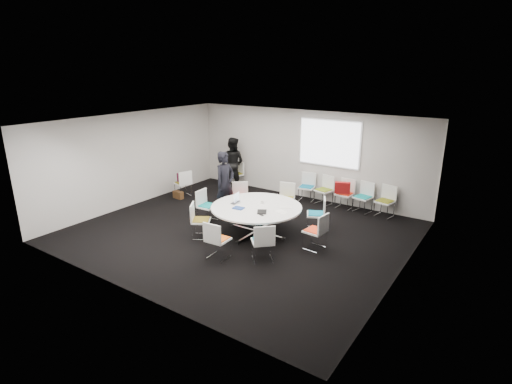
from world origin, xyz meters
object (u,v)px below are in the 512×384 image
Objects in this scene: chair_ring_g at (218,247)px; chair_spare_left at (183,188)px; chair_back_a at (307,192)px; cup at (262,202)px; chair_back_e at (385,207)px; conference_table at (256,213)px; person_main at (225,184)px; chair_back_d at (363,203)px; chair_person_back at (236,179)px; chair_back_b at (324,196)px; chair_ring_f at (201,227)px; person_back at (232,163)px; chair_ring_d at (241,204)px; chair_ring_b at (316,220)px; laptop at (237,203)px; chair_ring_a at (315,238)px; chair_ring_c at (285,204)px; chair_back_c at (344,199)px; brown_bag at (178,195)px; chair_ring_e at (207,212)px; chair_ring_h at (263,249)px.

chair_spare_left is at bearing 140.22° from chair_ring_g.
cup is at bearing 82.80° from chair_back_a.
chair_back_e is at bearing 61.09° from chair_ring_g.
conference_table is 2.59× the size of chair_ring_g.
conference_table is at bearing -106.44° from person_main.
chair_back_a is at bearing 12.72° from chair_back_d.
chair_ring_g is at bearing 75.54° from chair_back_e.
chair_back_b is at bearing -159.52° from chair_person_back.
chair_ring_g is at bearing -139.22° from person_main.
person_back is (-1.93, 3.84, 0.61)m from chair_ring_f.
chair_ring_b is at bearing 139.34° from chair_ring_d.
person_main reaches higher than chair_back_a.
laptop is (-2.87, -3.12, 0.47)m from chair_back_e.
laptop is at bearing 97.93° from chair_ring_a.
chair_spare_left is at bearing -161.79° from chair_ring_f.
chair_back_d is at bearing 4.14° from chair_ring_a.
chair_back_d is at bearing -155.25° from chair_ring_c.
chair_ring_f and chair_back_c have the same top height.
chair_ring_d is 2.66m from chair_person_back.
chair_ring_d is (-1.10, -0.66, 0.00)m from chair_ring_c.
brown_bag is at bearing 41.87° from chair_back_b.
chair_back_b is (0.38, 4.66, 0.00)m from chair_ring_g.
chair_back_b is 1.00× the size of chair_spare_left.
chair_ring_c reaches higher than cup.
chair_ring_f is (0.56, -0.90, 0.00)m from chair_ring_e.
chair_back_d is 1.00× the size of chair_spare_left.
chair_ring_c reaches higher than laptop.
chair_ring_h is 0.49× the size of person_back.
chair_back_d reaches higher than conference_table.
chair_ring_g is 9.78× the size of cup.
chair_ring_a reaches higher than laptop.
chair_ring_h is at bearing -98.72° from chair_spare_left.
chair_back_d is at bearing 169.76° from chair_back_a.
chair_person_back is at bearing 61.68° from chair_ring_a.
chair_ring_a is 1.00× the size of chair_back_d.
laptop is (-2.23, -3.13, 0.47)m from chair_back_d.
chair_ring_a reaches higher than conference_table.
chair_ring_e and chair_back_a have the same top height.
person_back reaches higher than chair_ring_g.
chair_ring_c and chair_ring_d have the same top height.
chair_ring_a is 0.49× the size of person_back.
chair_ring_b is 2.02m from chair_back_c.
chair_ring_c is 1.00× the size of chair_back_a.
chair_back_d is (3.25, 3.11, 0.00)m from chair_ring_e.
chair_ring_g is at bearing 43.54° from chair_ring_e.
chair_ring_f is 1.00× the size of chair_back_a.
chair_person_back reaches higher than cup.
chair_spare_left is 3.41m from laptop.
chair_ring_b is at bearing 40.80° from conference_table.
chair_ring_g is 4.93m from chair_back_d.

